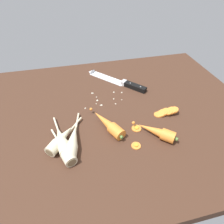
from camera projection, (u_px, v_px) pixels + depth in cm
name	position (u px, v px, depth cm)	size (l,w,h in cm)	color
ground_plane	(111.00, 115.00, 80.10)	(120.00, 90.00, 4.00)	#42281C
chefs_knife	(114.00, 80.00, 96.27)	(25.71, 28.07, 4.18)	silver
whole_carrot	(108.00, 124.00, 70.23)	(10.82, 18.52, 4.20)	orange
whole_carrot_second	(157.00, 132.00, 67.34)	(13.39, 12.66, 4.20)	orange
parsnip_front	(61.00, 139.00, 64.88)	(13.64, 16.63, 4.00)	beige
parsnip_mid_left	(64.00, 150.00, 61.41)	(8.43, 17.32, 4.00)	beige
parsnip_mid_right	(73.00, 141.00, 64.21)	(7.22, 22.51, 4.00)	beige
parsnip_back	(61.00, 140.00, 64.74)	(6.32, 19.45, 4.00)	beige
carrot_slice_stack	(166.00, 112.00, 76.93)	(9.88, 4.05, 3.18)	orange
carrot_slice_stray_near	(137.00, 128.00, 71.17)	(3.63, 3.63, 0.70)	orange
carrot_slice_stray_mid	(136.00, 145.00, 64.95)	(3.26, 3.26, 0.70)	orange
mince_crumbs	(102.00, 98.00, 85.09)	(18.85, 10.90, 0.85)	silver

